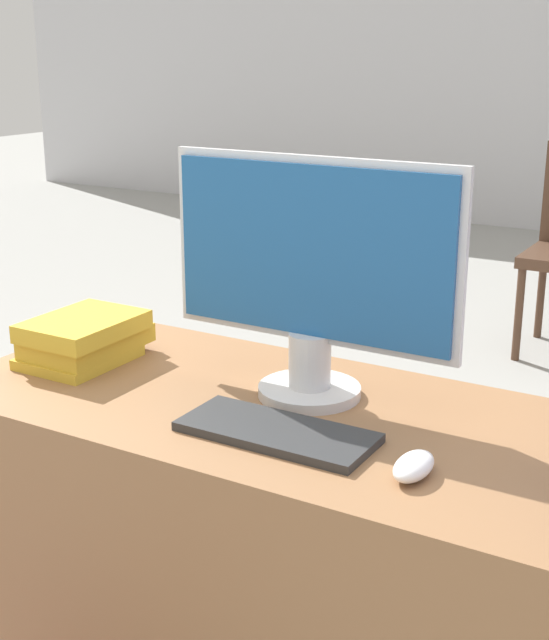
% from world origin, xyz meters
% --- Properties ---
extents(desk, '(1.27, 0.58, 0.72)m').
position_xyz_m(desk, '(0.00, 0.29, 0.36)').
color(desk, '#8C603D').
rests_on(desk, ground_plane).
extents(monitor, '(0.58, 0.19, 0.45)m').
position_xyz_m(monitor, '(0.03, 0.36, 0.96)').
color(monitor, silver).
rests_on(monitor, desk).
extents(keyboard, '(0.34, 0.14, 0.02)m').
position_xyz_m(keyboard, '(0.07, 0.17, 0.73)').
color(keyboard, '#2D2D2D').
rests_on(keyboard, desk).
extents(mouse, '(0.05, 0.10, 0.03)m').
position_xyz_m(mouse, '(0.33, 0.15, 0.74)').
color(mouse, white).
rests_on(mouse, desk).
extents(book_stack, '(0.19, 0.26, 0.10)m').
position_xyz_m(book_stack, '(-0.46, 0.29, 0.77)').
color(book_stack, gold).
rests_on(book_stack, desk).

